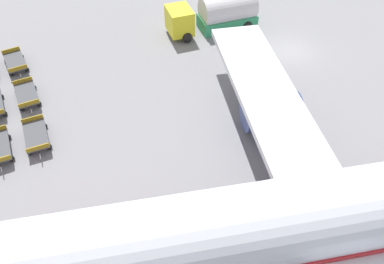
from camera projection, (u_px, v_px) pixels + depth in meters
name	position (u px, v px, depth m)	size (l,w,h in m)	color
ground_plane	(289.00, 51.00, 31.73)	(500.00, 500.00, 0.00)	gray
airplane	(354.00, 211.00, 16.79)	(33.96, 42.27, 12.20)	silver
fuel_tanker_secondary	(219.00, 15.00, 33.26)	(3.58, 8.18, 3.26)	yellow
baggage_dolly_row_mid_a_col_a	(15.00, 62.00, 29.81)	(3.67, 2.03, 0.92)	#424449
baggage_dolly_row_mid_a_col_b	(27.00, 95.00, 27.04)	(3.67, 1.89, 0.92)	#424449
baggage_dolly_row_mid_a_col_c	(36.00, 136.00, 24.22)	(3.66, 1.80, 0.92)	#424449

